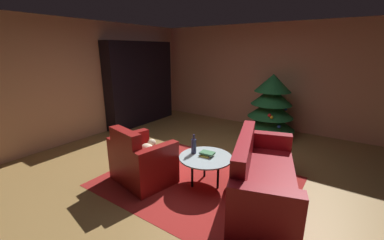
{
  "coord_description": "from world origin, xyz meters",
  "views": [
    {
      "loc": [
        2.05,
        -3.06,
        2.0
      ],
      "look_at": [
        -0.11,
        0.08,
        0.88
      ],
      "focal_mm": 22.78,
      "sensor_mm": 36.0,
      "label": 1
    }
  ],
  "objects_px": {
    "book_stack_on_table": "(207,154)",
    "bottle_on_table": "(194,146)",
    "armchair_red": "(141,162)",
    "couch_red": "(261,178)",
    "bookshelf_unit": "(145,84)",
    "coffee_table": "(206,159)",
    "decorated_tree": "(271,106)"
  },
  "relations": [
    {
      "from": "couch_red",
      "to": "coffee_table",
      "type": "bearing_deg",
      "value": -170.5
    },
    {
      "from": "armchair_red",
      "to": "coffee_table",
      "type": "distance_m",
      "value": 1.0
    },
    {
      "from": "armchair_red",
      "to": "coffee_table",
      "type": "height_order",
      "value": "armchair_red"
    },
    {
      "from": "armchair_red",
      "to": "bookshelf_unit",
      "type": "bearing_deg",
      "value": 133.22
    },
    {
      "from": "bottle_on_table",
      "to": "decorated_tree",
      "type": "bearing_deg",
      "value": 82.98
    },
    {
      "from": "armchair_red",
      "to": "book_stack_on_table",
      "type": "bearing_deg",
      "value": 30.85
    },
    {
      "from": "armchair_red",
      "to": "couch_red",
      "type": "distance_m",
      "value": 1.79
    },
    {
      "from": "bookshelf_unit",
      "to": "couch_red",
      "type": "relative_size",
      "value": 1.06
    },
    {
      "from": "couch_red",
      "to": "coffee_table",
      "type": "height_order",
      "value": "couch_red"
    },
    {
      "from": "book_stack_on_table",
      "to": "bottle_on_table",
      "type": "xyz_separation_m",
      "value": [
        -0.22,
        -0.03,
        0.09
      ]
    },
    {
      "from": "book_stack_on_table",
      "to": "bottle_on_table",
      "type": "distance_m",
      "value": 0.24
    },
    {
      "from": "bottle_on_table",
      "to": "coffee_table",
      "type": "bearing_deg",
      "value": -1.55
    },
    {
      "from": "decorated_tree",
      "to": "armchair_red",
      "type": "bearing_deg",
      "value": -107.11
    },
    {
      "from": "book_stack_on_table",
      "to": "decorated_tree",
      "type": "bearing_deg",
      "value": 87.52
    },
    {
      "from": "coffee_table",
      "to": "decorated_tree",
      "type": "distance_m",
      "value": 2.73
    },
    {
      "from": "couch_red",
      "to": "coffee_table",
      "type": "xyz_separation_m",
      "value": [
        -0.82,
        -0.14,
        0.12
      ]
    },
    {
      "from": "couch_red",
      "to": "bottle_on_table",
      "type": "relative_size",
      "value": 6.77
    },
    {
      "from": "decorated_tree",
      "to": "bookshelf_unit",
      "type": "bearing_deg",
      "value": -166.84
    },
    {
      "from": "coffee_table",
      "to": "couch_red",
      "type": "bearing_deg",
      "value": 9.5
    },
    {
      "from": "bookshelf_unit",
      "to": "coffee_table",
      "type": "relative_size",
      "value": 2.75
    },
    {
      "from": "bookshelf_unit",
      "to": "book_stack_on_table",
      "type": "bearing_deg",
      "value": -31.25
    },
    {
      "from": "couch_red",
      "to": "bottle_on_table",
      "type": "bearing_deg",
      "value": -172.8
    },
    {
      "from": "armchair_red",
      "to": "decorated_tree",
      "type": "relative_size",
      "value": 0.71
    },
    {
      "from": "armchair_red",
      "to": "coffee_table",
      "type": "bearing_deg",
      "value": 28.94
    },
    {
      "from": "armchair_red",
      "to": "coffee_table",
      "type": "relative_size",
      "value": 1.29
    },
    {
      "from": "armchair_red",
      "to": "decorated_tree",
      "type": "distance_m",
      "value": 3.36
    },
    {
      "from": "bookshelf_unit",
      "to": "coffee_table",
      "type": "xyz_separation_m",
      "value": [
        3.15,
        -1.95,
        -0.66
      ]
    },
    {
      "from": "bookshelf_unit",
      "to": "decorated_tree",
      "type": "relative_size",
      "value": 1.5
    },
    {
      "from": "book_stack_on_table",
      "to": "bottle_on_table",
      "type": "relative_size",
      "value": 0.74
    },
    {
      "from": "armchair_red",
      "to": "bottle_on_table",
      "type": "height_order",
      "value": "armchair_red"
    },
    {
      "from": "coffee_table",
      "to": "bottle_on_table",
      "type": "bearing_deg",
      "value": 178.45
    },
    {
      "from": "bookshelf_unit",
      "to": "bottle_on_table",
      "type": "relative_size",
      "value": 7.14
    }
  ]
}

